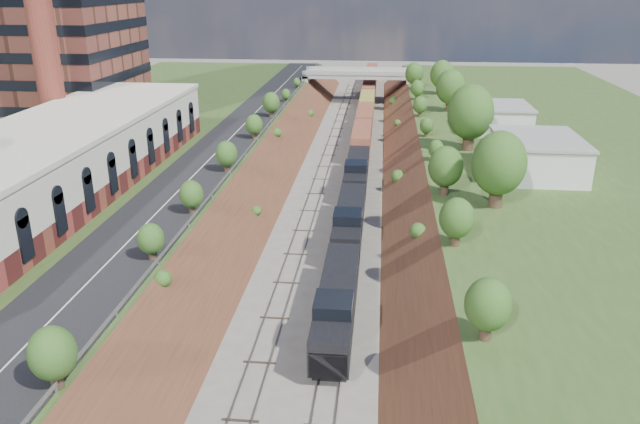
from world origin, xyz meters
TOP-DOWN VIEW (x-y plane):
  - platform_left at (-33.00, 60.00)m, footprint 44.00×180.00m
  - platform_right at (33.00, 60.00)m, footprint 44.00×180.00m
  - embankment_left at (-11.00, 60.00)m, footprint 10.00×180.00m
  - embankment_right at (11.00, 60.00)m, footprint 10.00×180.00m
  - rail_left_track at (-2.60, 60.00)m, footprint 1.58×180.00m
  - rail_right_track at (2.60, 60.00)m, footprint 1.58×180.00m
  - road at (-15.50, 60.00)m, footprint 8.00×180.00m
  - guardrail at (-11.40, 59.80)m, footprint 0.10×171.00m
  - commercial_building at (-28.00, 38.00)m, footprint 14.30×62.30m
  - overpass at (0.00, 122.00)m, footprint 24.50×8.30m
  - white_building_near at (23.50, 52.00)m, footprint 9.00×12.00m
  - white_building_far at (23.00, 74.00)m, footprint 8.00×10.00m
  - tree_right_large at (17.00, 40.00)m, footprint 5.25×5.25m
  - tree_left_crest at (-11.80, 20.00)m, footprint 2.45×2.45m
  - freight_train at (2.60, 90.98)m, footprint 2.82×144.48m

SIDE VIEW (x-z plane):
  - embankment_left at x=-11.00m, z-range -5.00..5.00m
  - embankment_right at x=11.00m, z-range -5.00..5.00m
  - rail_left_track at x=-2.60m, z-range 0.00..0.18m
  - rail_right_track at x=2.60m, z-range 0.00..0.18m
  - freight_train at x=2.60m, z-range 0.20..4.75m
  - platform_left at x=-33.00m, z-range 0.00..5.00m
  - platform_right at x=33.00m, z-range 0.00..5.00m
  - overpass at x=0.00m, z-range 1.22..8.62m
  - road at x=-15.50m, z-range 5.00..5.10m
  - guardrail at x=-11.40m, z-range 5.20..5.90m
  - white_building_far at x=23.00m, z-range 5.00..8.60m
  - white_building_near at x=23.50m, z-range 5.00..9.00m
  - tree_left_crest at x=-11.80m, z-range 5.26..8.82m
  - commercial_building at x=-28.00m, z-range 5.01..12.01m
  - tree_right_large at x=17.00m, z-range 5.58..13.19m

